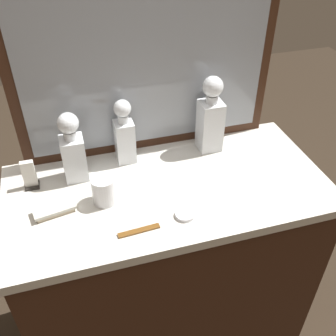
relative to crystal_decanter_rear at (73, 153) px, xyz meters
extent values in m
plane|color=#2D2319|center=(0.31, -0.14, -0.99)|extent=(6.00, 6.00, 0.00)
cube|color=#381E11|center=(0.31, -0.14, -0.56)|extent=(1.13, 0.56, 0.84)
cube|color=silver|center=(0.31, -0.14, -0.13)|extent=(1.17, 0.58, 0.04)
cube|color=#381E11|center=(0.31, 0.13, 0.28)|extent=(0.99, 0.03, 0.78)
cube|color=gray|center=(0.31, 0.12, 0.28)|extent=(0.91, 0.01, 0.70)
cube|color=white|center=(0.00, 0.00, -0.02)|extent=(0.08, 0.08, 0.17)
cube|color=brown|center=(0.00, 0.00, -0.05)|extent=(0.07, 0.07, 0.11)
cylinder|color=white|center=(0.00, 0.00, 0.08)|extent=(0.05, 0.05, 0.03)
sphere|color=white|center=(0.00, 0.00, 0.12)|extent=(0.07, 0.07, 0.07)
cube|color=white|center=(0.20, 0.05, -0.02)|extent=(0.07, 0.07, 0.17)
cube|color=brown|center=(0.20, 0.05, -0.05)|extent=(0.06, 0.06, 0.12)
cylinder|color=white|center=(0.20, 0.05, 0.08)|extent=(0.04, 0.04, 0.03)
sphere|color=white|center=(0.20, 0.05, 0.12)|extent=(0.06, 0.06, 0.06)
cube|color=white|center=(0.54, 0.04, 0.00)|extent=(0.09, 0.09, 0.21)
cube|color=brown|center=(0.54, 0.04, -0.03)|extent=(0.08, 0.08, 0.15)
cylinder|color=white|center=(0.54, 0.04, 0.11)|extent=(0.05, 0.05, 0.03)
sphere|color=white|center=(0.54, 0.04, 0.17)|extent=(0.08, 0.08, 0.08)
cylinder|color=white|center=(0.08, -0.16, -0.06)|extent=(0.08, 0.08, 0.10)
cylinder|color=silver|center=(0.08, -0.16, -0.10)|extent=(0.08, 0.08, 0.01)
cube|color=#B7A88C|center=(-0.09, -0.17, -0.10)|extent=(0.13, 0.08, 0.01)
cube|color=beige|center=(-0.09, -0.17, -0.09)|extent=(0.15, 0.08, 0.01)
cylinder|color=silver|center=(0.32, -0.31, -0.10)|extent=(0.06, 0.06, 0.01)
cube|color=brown|center=(0.16, -0.33, -0.10)|extent=(0.14, 0.03, 0.01)
cube|color=black|center=(-0.16, -0.01, -0.10)|extent=(0.05, 0.05, 0.01)
cube|color=white|center=(-0.16, -0.01, -0.05)|extent=(0.05, 0.02, 0.11)
camera|label=1|loc=(0.01, -1.17, 0.80)|focal=41.47mm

